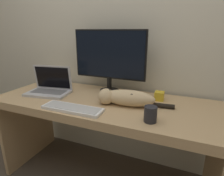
{
  "coord_description": "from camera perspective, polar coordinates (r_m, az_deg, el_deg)",
  "views": [
    {
      "loc": [
        0.57,
        -0.87,
        1.23
      ],
      "look_at": [
        0.09,
        0.3,
        0.84
      ],
      "focal_mm": 30.0,
      "sensor_mm": 36.0,
      "label": 1
    }
  ],
  "objects": [
    {
      "name": "cat",
      "position": [
        1.31,
        4.01,
        -2.86
      ],
      "size": [
        0.52,
        0.18,
        0.12
      ],
      "rotation": [
        0.0,
        0.0,
        0.11
      ],
      "color": "#D1B284",
      "rests_on": "desk"
    },
    {
      "name": "coffee_mug",
      "position": [
        1.1,
        11.64,
        -7.84
      ],
      "size": [
        0.07,
        0.07,
        0.09
      ],
      "color": "#232328",
      "rests_on": "desk"
    },
    {
      "name": "monitor",
      "position": [
        1.54,
        -0.83,
        9.16
      ],
      "size": [
        0.61,
        0.16,
        0.51
      ],
      "color": "black",
      "rests_on": "desk"
    },
    {
      "name": "laptop",
      "position": [
        1.64,
        -18.49,
        0.0
      ],
      "size": [
        0.37,
        0.26,
        0.23
      ],
      "rotation": [
        0.0,
        0.0,
        0.15
      ],
      "color": "#B7B7BC",
      "rests_on": "desk"
    },
    {
      "name": "desk",
      "position": [
        1.48,
        -2.69,
        -8.79
      ],
      "size": [
        1.68,
        0.66,
        0.72
      ],
      "color": "tan",
      "rests_on": "ground_plane"
    },
    {
      "name": "external_keyboard",
      "position": [
        1.27,
        -11.98,
        -6.11
      ],
      "size": [
        0.42,
        0.13,
        0.02
      ],
      "rotation": [
        0.0,
        0.0,
        0.01
      ],
      "color": "white",
      "rests_on": "desk"
    },
    {
      "name": "wall_back",
      "position": [
        1.69,
        2.95,
        19.62
      ],
      "size": [
        6.4,
        0.06,
        2.6
      ],
      "color": "beige",
      "rests_on": "ground_plane"
    },
    {
      "name": "small_toy",
      "position": [
        1.45,
        14.23,
        -2.37
      ],
      "size": [
        0.07,
        0.07,
        0.07
      ],
      "color": "gold",
      "rests_on": "desk"
    }
  ]
}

